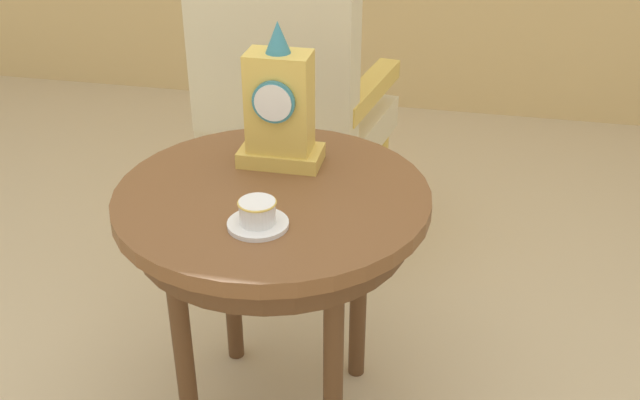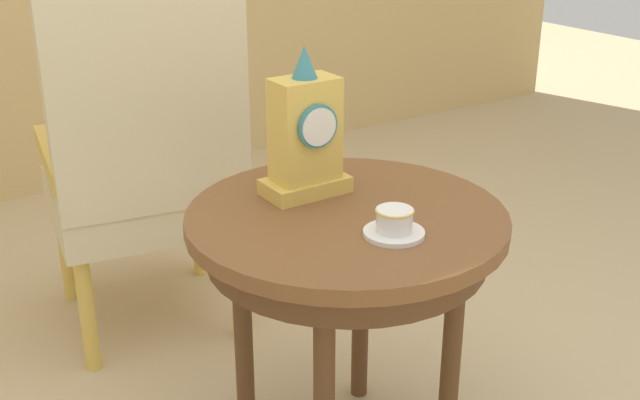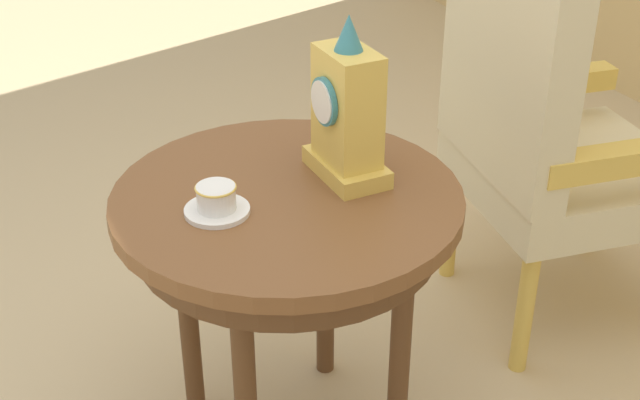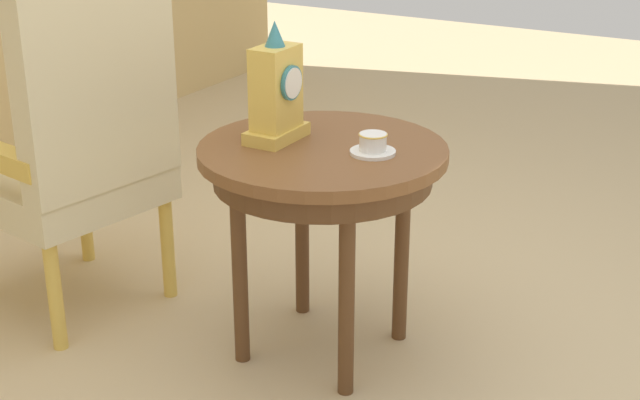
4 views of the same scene
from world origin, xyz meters
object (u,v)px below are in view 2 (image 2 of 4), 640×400
(teacup_left, at_px, (394,224))
(armchair, at_px, (145,149))
(mantel_clock, at_px, (305,136))
(side_table, at_px, (346,245))

(teacup_left, xyz_separation_m, armchair, (-0.17, 0.91, -0.07))
(mantel_clock, bearing_deg, side_table, -83.55)
(mantel_clock, bearing_deg, armchair, 102.57)
(teacup_left, height_order, armchair, armchair)
(side_table, height_order, mantel_clock, mantel_clock)
(teacup_left, height_order, mantel_clock, mantel_clock)
(mantel_clock, height_order, armchair, armchair)
(side_table, xyz_separation_m, teacup_left, (0.01, -0.15, 0.10))
(armchair, bearing_deg, side_table, -78.52)
(armchair, bearing_deg, teacup_left, -79.70)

